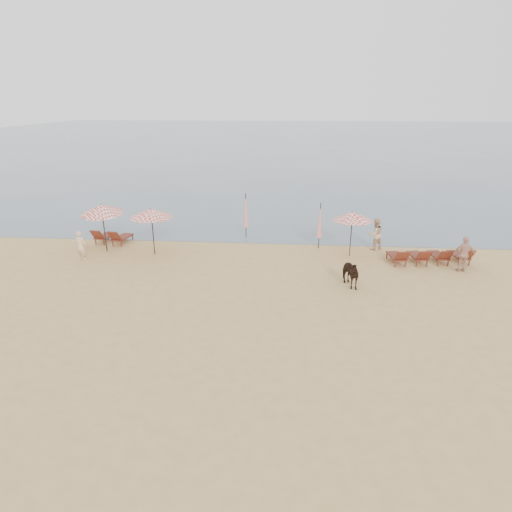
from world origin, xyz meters
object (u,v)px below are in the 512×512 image
at_px(beachgoer_right_a, 375,234).
at_px(beachgoer_right_b, 464,254).
at_px(beachgoer_left, 81,246).
at_px(lounger_cluster_right, 430,256).
at_px(lounger_cluster_left, 112,236).
at_px(umbrella_closed_right, 320,221).
at_px(cow, 348,273).
at_px(umbrella_open_left_a, 151,213).
at_px(umbrella_open_right, 352,216).
at_px(umbrella_closed_left, 246,211).
at_px(umbrella_open_left_b, 102,209).

xyz_separation_m(beachgoer_right_a, beachgoer_right_b, (3.56, -2.91, -0.00)).
bearing_deg(beachgoer_left, lounger_cluster_right, -169.89).
distance_m(lounger_cluster_left, umbrella_closed_right, 11.65).
relative_size(beachgoer_right_a, beachgoer_right_b, 1.01).
bearing_deg(lounger_cluster_right, cow, -152.46).
bearing_deg(lounger_cluster_right, umbrella_open_left_a, 171.16).
bearing_deg(cow, lounger_cluster_left, 137.88).
relative_size(umbrella_open_right, beachgoer_left, 1.53).
height_order(lounger_cluster_left, umbrella_open_right, umbrella_open_right).
relative_size(lounger_cluster_right, umbrella_open_right, 1.68).
relative_size(umbrella_open_left_a, beachgoer_right_a, 1.43).
bearing_deg(umbrella_open_right, umbrella_closed_right, 125.29).
height_order(umbrella_closed_left, umbrella_closed_right, umbrella_closed_left).
bearing_deg(umbrella_open_left_b, cow, -23.38).
xyz_separation_m(lounger_cluster_right, beachgoer_left, (-17.39, -0.89, 0.36)).
distance_m(umbrella_open_left_b, umbrella_closed_left, 7.87).
distance_m(beachgoer_left, beachgoer_right_a, 15.31).
bearing_deg(cow, umbrella_open_left_b, 142.98).
bearing_deg(umbrella_closed_right, cow, -78.97).
relative_size(umbrella_open_left_b, umbrella_closed_right, 1.06).
distance_m(lounger_cluster_right, umbrella_open_left_a, 14.13).
bearing_deg(umbrella_open_left_b, umbrella_open_left_a, -11.34).
distance_m(umbrella_closed_left, cow, 8.47).
bearing_deg(beachgoer_right_b, lounger_cluster_left, -9.48).
height_order(umbrella_closed_left, cow, umbrella_closed_left).
height_order(lounger_cluster_left, cow, cow).
distance_m(lounger_cluster_left, umbrella_open_right, 13.28).
bearing_deg(umbrella_open_left_a, beachgoer_right_a, 0.23).
bearing_deg(umbrella_open_left_a, umbrella_open_right, -4.94).
height_order(lounger_cluster_left, beachgoer_right_b, beachgoer_right_b).
distance_m(cow, beachgoer_right_b, 5.97).
height_order(lounger_cluster_right, umbrella_open_left_a, umbrella_open_left_a).
bearing_deg(beachgoer_right_b, umbrella_closed_left, -23.81).
distance_m(umbrella_open_right, umbrella_closed_left, 6.37).
bearing_deg(cow, umbrella_closed_left, 106.76).
relative_size(lounger_cluster_left, umbrella_open_left_a, 0.81).
bearing_deg(umbrella_closed_left, umbrella_open_right, -25.92).
xyz_separation_m(umbrella_open_left_a, beachgoer_right_a, (11.67, 1.65, -1.36)).
bearing_deg(lounger_cluster_left, beachgoer_right_a, 10.93).
bearing_deg(cow, umbrella_open_left_a, 139.84).
height_order(umbrella_open_left_a, cow, umbrella_open_left_a).
bearing_deg(umbrella_open_right, lounger_cluster_right, -31.01).
relative_size(umbrella_open_right, cow, 1.60).
bearing_deg(lounger_cluster_left, beachgoer_left, -89.33).
distance_m(cow, beachgoer_right_a, 5.42).
xyz_separation_m(lounger_cluster_right, umbrella_open_left_b, (-16.70, 0.49, 1.90)).
distance_m(lounger_cluster_left, beachgoer_left, 2.75).
bearing_deg(beachgoer_right_b, umbrella_closed_right, -24.56).
bearing_deg(cow, beachgoer_left, 149.56).
distance_m(lounger_cluster_right, umbrella_closed_right, 5.78).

